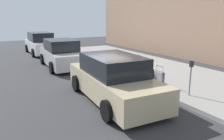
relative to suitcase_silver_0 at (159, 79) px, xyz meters
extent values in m
plane|color=#333335|center=(3.89, 0.54, -0.44)|extent=(40.00, 40.00, 0.00)
cube|color=gray|center=(3.89, -1.96, -0.37)|extent=(18.00, 5.00, 0.14)
cube|color=#9EA0A8|center=(0.00, 0.00, 0.00)|extent=(0.49, 0.20, 0.60)
cube|color=black|center=(0.00, 0.00, 0.00)|extent=(0.49, 0.05, 0.62)
cylinder|color=gray|center=(-0.21, 0.01, 0.41)|extent=(0.02, 0.02, 0.22)
cylinder|color=gray|center=(0.21, -0.01, 0.41)|extent=(0.02, 0.02, 0.22)
cylinder|color=black|center=(0.00, 0.00, 0.52)|extent=(0.42, 0.04, 0.02)
cylinder|color=black|center=(-0.21, 0.01, -0.28)|extent=(0.04, 0.02, 0.04)
cylinder|color=black|center=(0.21, -0.01, -0.28)|extent=(0.04, 0.02, 0.04)
cube|color=black|center=(0.51, 0.09, 0.01)|extent=(0.37, 0.26, 0.62)
cube|color=black|center=(0.51, 0.09, 0.01)|extent=(0.36, 0.08, 0.63)
cylinder|color=gray|center=(0.37, 0.11, 0.34)|extent=(0.02, 0.02, 0.04)
cylinder|color=gray|center=(0.65, 0.08, 0.34)|extent=(0.02, 0.02, 0.04)
cylinder|color=black|center=(0.51, 0.09, 0.36)|extent=(0.29, 0.05, 0.02)
cylinder|color=black|center=(0.36, 0.11, -0.28)|extent=(0.05, 0.02, 0.04)
cylinder|color=black|center=(0.66, 0.08, -0.28)|extent=(0.05, 0.02, 0.04)
cube|color=#59601E|center=(0.95, 0.14, 0.08)|extent=(0.36, 0.21, 0.76)
cube|color=black|center=(0.95, 0.14, 0.08)|extent=(0.36, 0.05, 0.78)
cylinder|color=gray|center=(0.81, 0.15, 0.57)|extent=(0.02, 0.02, 0.22)
cylinder|color=gray|center=(1.10, 0.13, 0.57)|extent=(0.02, 0.02, 0.22)
cylinder|color=black|center=(0.95, 0.14, 0.68)|extent=(0.29, 0.04, 0.02)
cylinder|color=black|center=(0.80, 0.15, -0.28)|extent=(0.04, 0.02, 0.04)
cylinder|color=black|center=(1.10, 0.13, -0.28)|extent=(0.04, 0.02, 0.04)
cube|color=red|center=(1.43, 0.02, 0.08)|extent=(0.41, 0.19, 0.78)
cube|color=black|center=(1.43, 0.02, 0.08)|extent=(0.41, 0.04, 0.79)
cylinder|color=gray|center=(1.25, 0.02, 0.62)|extent=(0.02, 0.02, 0.29)
cylinder|color=gray|center=(1.60, 0.02, 0.62)|extent=(0.02, 0.02, 0.29)
cylinder|color=black|center=(1.43, 0.02, 0.76)|extent=(0.35, 0.03, 0.02)
cylinder|color=black|center=(1.25, 0.02, -0.28)|extent=(0.04, 0.02, 0.04)
cylinder|color=black|center=(1.60, 0.02, -0.28)|extent=(0.04, 0.02, 0.04)
cube|color=navy|center=(1.93, 0.09, 0.07)|extent=(0.43, 0.26, 0.76)
cube|color=black|center=(1.93, 0.09, 0.07)|extent=(0.43, 0.07, 0.77)
cylinder|color=gray|center=(1.76, 0.08, 0.47)|extent=(0.02, 0.02, 0.04)
cylinder|color=gray|center=(2.11, 0.11, 0.47)|extent=(0.02, 0.02, 0.04)
cylinder|color=black|center=(1.93, 0.09, 0.49)|extent=(0.36, 0.05, 0.02)
cylinder|color=black|center=(1.75, 0.08, -0.28)|extent=(0.05, 0.02, 0.04)
cylinder|color=black|center=(2.12, 0.11, -0.28)|extent=(0.05, 0.02, 0.04)
cube|color=maroon|center=(2.42, 0.01, 0.06)|extent=(0.38, 0.25, 0.73)
cube|color=black|center=(2.42, 0.01, 0.06)|extent=(0.37, 0.07, 0.75)
cylinder|color=gray|center=(2.27, 0.00, 0.45)|extent=(0.02, 0.02, 0.04)
cylinder|color=gray|center=(2.57, 0.02, 0.45)|extent=(0.02, 0.02, 0.04)
cylinder|color=black|center=(2.42, 0.01, 0.47)|extent=(0.30, 0.05, 0.02)
cylinder|color=black|center=(2.27, 0.00, -0.28)|extent=(0.05, 0.02, 0.04)
cylinder|color=black|center=(2.58, 0.02, -0.28)|extent=(0.05, 0.02, 0.04)
cube|color=#0F606B|center=(2.90, 0.12, 0.07)|extent=(0.41, 0.22, 0.76)
cube|color=black|center=(2.90, 0.12, 0.07)|extent=(0.41, 0.05, 0.77)
cylinder|color=gray|center=(2.73, 0.11, 0.59)|extent=(0.02, 0.02, 0.27)
cylinder|color=gray|center=(3.07, 0.13, 0.59)|extent=(0.02, 0.02, 0.27)
cylinder|color=black|center=(2.90, 0.12, 0.72)|extent=(0.35, 0.04, 0.02)
cylinder|color=black|center=(2.72, 0.11, -0.28)|extent=(0.04, 0.02, 0.04)
cylinder|color=black|center=(3.08, 0.13, -0.28)|extent=(0.04, 0.02, 0.04)
cube|color=#9EA0A8|center=(3.44, 0.06, 0.04)|extent=(0.50, 0.23, 0.68)
cube|color=black|center=(3.44, 0.06, 0.04)|extent=(0.51, 0.05, 0.69)
cylinder|color=gray|center=(3.23, 0.06, 0.40)|extent=(0.02, 0.02, 0.04)
cylinder|color=gray|center=(3.66, 0.07, 0.40)|extent=(0.02, 0.02, 0.04)
cylinder|color=black|center=(3.44, 0.06, 0.42)|extent=(0.44, 0.03, 0.02)
cylinder|color=black|center=(3.22, 0.06, -0.28)|extent=(0.04, 0.02, 0.04)
cylinder|color=black|center=(3.67, 0.07, -0.28)|extent=(0.04, 0.02, 0.04)
cylinder|color=#D89E0C|center=(4.33, 0.07, -0.01)|extent=(0.20, 0.20, 0.59)
sphere|color=#D89E0C|center=(4.33, 0.07, 0.33)|extent=(0.21, 0.21, 0.21)
cylinder|color=#D89E0C|center=(4.48, 0.07, 0.02)|extent=(0.09, 0.10, 0.09)
cylinder|color=#D89E0C|center=(4.18, 0.07, 0.02)|extent=(0.09, 0.10, 0.09)
cylinder|color=brown|center=(4.91, 0.22, 0.10)|extent=(0.13, 0.13, 0.81)
cylinder|color=slate|center=(-1.40, -0.18, 0.22)|extent=(0.05, 0.05, 1.05)
cube|color=#1E2328|center=(-1.40, -0.18, 0.86)|extent=(0.12, 0.09, 0.22)
cube|color=tan|center=(-0.06, 2.22, 0.12)|extent=(4.82, 2.03, 0.79)
cube|color=black|center=(-0.06, 2.22, 0.84)|extent=(2.55, 1.76, 0.64)
cylinder|color=black|center=(1.45, 3.02, -0.12)|extent=(0.65, 0.26, 0.64)
cylinder|color=black|center=(1.35, 1.25, -0.12)|extent=(0.65, 0.26, 0.64)
cylinder|color=black|center=(-1.47, 3.20, -0.12)|extent=(0.65, 0.26, 0.64)
cylinder|color=black|center=(-1.58, 1.42, -0.12)|extent=(0.65, 0.26, 0.64)
cube|color=#B2B5BA|center=(6.05, 2.22, 0.13)|extent=(4.48, 1.90, 0.80)
cube|color=black|center=(6.05, 2.22, 0.86)|extent=(2.35, 1.68, 0.65)
cylinder|color=black|center=(7.45, 3.05, -0.12)|extent=(0.65, 0.24, 0.64)
cylinder|color=black|center=(7.38, 1.29, -0.12)|extent=(0.65, 0.24, 0.64)
cylinder|color=black|center=(4.72, 3.15, -0.12)|extent=(0.65, 0.24, 0.64)
cylinder|color=black|center=(4.65, 1.40, -0.12)|extent=(0.65, 0.24, 0.64)
cube|color=silver|center=(11.73, 2.22, 0.16)|extent=(4.65, 1.76, 0.85)
cube|color=black|center=(11.73, 2.22, 0.93)|extent=(2.42, 1.61, 0.69)
cylinder|color=black|center=(13.17, 3.11, -0.12)|extent=(0.64, 0.22, 0.64)
cylinder|color=black|center=(13.17, 1.35, -0.12)|extent=(0.64, 0.22, 0.64)
cylinder|color=black|center=(10.29, 3.09, -0.12)|extent=(0.64, 0.22, 0.64)
cylinder|color=black|center=(10.29, 1.33, -0.12)|extent=(0.64, 0.22, 0.64)
camera|label=1|loc=(-6.41, 5.87, 2.42)|focal=34.58mm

